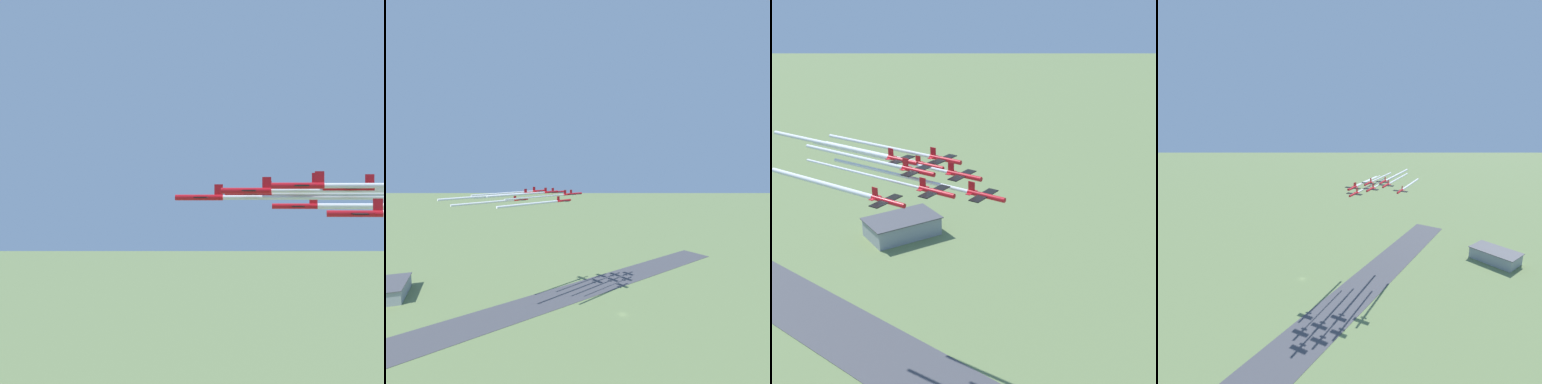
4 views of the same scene
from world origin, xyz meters
TOP-DOWN VIEW (x-y plane):
  - ground_plane at (0.00, 0.00)m, footprint 3000.00×3000.00m
  - runway_strip at (-40.49, -16.17)m, footprint 124.34×305.04m
  - hangar at (-75.74, -140.32)m, footprint 36.58×22.25m
  - jet_0 at (-40.31, -16.57)m, footprint 10.38×10.64m
  - jet_1 at (-41.78, -29.06)m, footprint 10.38×10.64m
  - jet_2 at (-30.11, -23.92)m, footprint 10.38×10.64m
  - jet_3 at (-43.25, -41.55)m, footprint 10.38×10.64m
  - jet_4 at (-31.58, -36.41)m, footprint 10.38×10.64m
  - jet_5 at (-19.91, -31.27)m, footprint 10.38×10.64m
  - jet_6 at (-44.71, -54.04)m, footprint 10.38×10.64m
  - jet_7 at (-33.04, -48.89)m, footprint 10.38×10.64m
  - smoke_trail_0 at (-28.53, -43.31)m, footprint 20.49×44.81m
  - smoke_trail_1 at (-28.92, -58.25)m, footprint 22.55×49.67m
  - smoke_trail_2 at (-19.51, -47.98)m, footprint 17.85×39.32m
  - smoke_trail_3 at (-32.73, -65.41)m, footprint 18.00×39.08m
  - smoke_trail_4 at (-21.73, -58.77)m, footprint 16.66×36.06m
  - smoke_trail_5 at (-9.86, -54.07)m, footprint 17.37×37.09m
  - smoke_trail_6 at (-34.51, -77.20)m, footprint 17.67×37.80m
  - smoke_trail_7 at (-20.63, -77.07)m, footprint 22.02×47.79m

SIDE VIEW (x-z plane):
  - ground_plane at x=0.00m, z-range 0.00..0.00m
  - runway_strip at x=-40.49m, z-range 0.00..0.20m
  - hangar at x=-75.74m, z-range 0.02..9.75m
  - smoke_trail_6 at x=-34.51m, z-range 66.92..68.30m
  - jet_6 at x=-44.71m, z-range 65.85..69.48m
  - smoke_trail_5 at x=-9.86m, z-range 68.03..69.43m
  - jet_5 at x=-19.91m, z-range 66.96..70.59m
  - smoke_trail_0 at x=-28.53m, z-range 70.29..71.30m
  - jet_0 at x=-40.31m, z-range 69.03..72.66m
  - smoke_trail_2 at x=-19.51m, z-range 71.25..71.97m
  - jet_2 at x=-30.11m, z-range 69.85..73.48m
  - smoke_trail_1 at x=-28.92m, z-range 71.78..72.69m
  - jet_1 at x=-41.78m, z-range 70.47..74.10m
  - smoke_trail_7 at x=-20.63m, z-range 72.09..73.40m
  - jet_7 at x=-33.04m, z-range 70.98..74.61m
  - smoke_trail_3 at x=-32.73m, z-range 72.66..73.73m
  - jet_3 at x=-43.25m, z-range 71.43..75.06m
  - smoke_trail_4 at x=-21.73m, z-range 72.76..73.82m
  - jet_4 at x=-31.58m, z-range 71.53..75.16m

